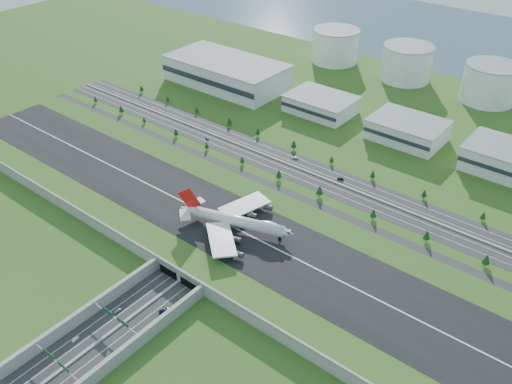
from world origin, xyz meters
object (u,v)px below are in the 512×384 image
Objects in this scene: fuel_tank_a at (335,46)px; car_1 at (75,339)px; car_7 at (295,158)px; car_4 at (207,138)px; car_5 at (340,179)px; car_0 at (117,310)px; boeing_747 at (236,221)px; car_2 at (164,310)px.

fuel_tank_a is 12.33× the size of car_1.
car_4 is at bearing -93.74° from car_7.
car_4 is (-94.64, 199.09, 0.12)m from car_1.
car_0 is at bearing -26.60° from car_5.
car_0 is (-9.61, -86.98, -13.84)m from boeing_747.
fuel_tank_a reaches higher than car_7.
car_7 is (-44.58, 4.75, 0.00)m from car_5.
car_1 is at bearing -131.86° from car_4.
fuel_tank_a is at bearing 100.32° from car_1.
boeing_747 is 111.03m from car_7.
car_7 is (-39.89, 177.34, -0.07)m from car_2.
fuel_tank_a is 10.80× the size of car_4.
car_1 is 219.94m from car_7.
car_4 is at bearing -41.85° from car_2.
car_4 is at bearing 122.90° from boeing_747.
car_2 is (20.95, 41.78, 0.17)m from car_1.
car_5 is (120.27, 15.28, -0.02)m from car_4.
boeing_747 reaches higher than car_5.
car_2 reaches higher than car_4.
car_2 is 1.31× the size of car_4.
car_4 reaches higher than car_1.
car_7 reaches higher than car_1.
car_0 is 189.91m from car_5.
fuel_tank_a is at bearing 113.04° from car_0.
car_5 is (135.46, -209.08, -16.61)m from fuel_tank_a.
car_1 is 0.67× the size of car_2.
car_1 is at bearing 75.22° from car_2.
car_5 is 44.83m from car_7.
boeing_747 is 73.27m from car_2.
car_4 reaches higher than car_0.
car_4 is (-115.58, 157.31, -0.05)m from car_2.
boeing_747 is 114.39m from car_1.
fuel_tank_a is 249.68m from car_5.
car_1 is at bearing -13.62° from car_7.
car_2 reaches higher than car_1.
car_4 is 78.30m from car_7.
fuel_tank_a is 9.39× the size of car_7.
car_0 is 0.83× the size of car_7.
car_7 is (-18.94, 219.12, 0.10)m from car_1.
car_2 is at bearing -120.97° from car_4.
boeing_747 is at bearing -68.77° from fuel_tank_a.
car_0 is 0.95× the size of car_4.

